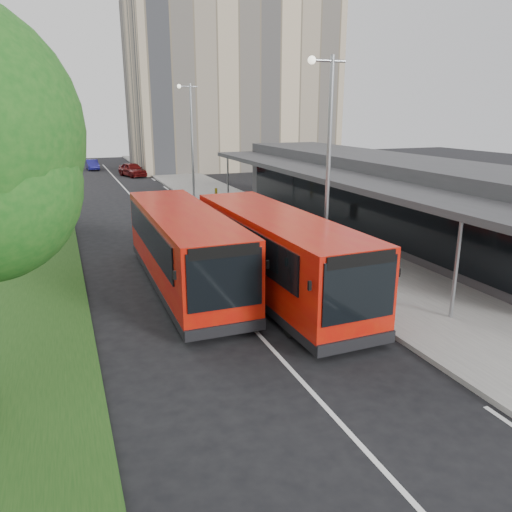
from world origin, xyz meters
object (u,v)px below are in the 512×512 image
(litter_bin, at_px, (273,218))
(lamp_post_near, at_px, (327,156))
(tree_mid, at_px, (4,151))
(bollard, at_px, (216,196))
(tree_far, at_px, (21,136))
(bus_second, at_px, (184,249))
(lamp_post_far, at_px, (191,134))
(car_near, at_px, (132,169))
(bus_main, at_px, (276,255))
(car_far, at_px, (92,165))

(litter_bin, bearing_deg, lamp_post_near, -101.04)
(tree_mid, height_order, bollard, tree_mid)
(tree_far, height_order, bus_second, tree_far)
(bus_second, bearing_deg, lamp_post_near, -12.35)
(lamp_post_far, bearing_deg, tree_mid, -130.68)
(lamp_post_far, distance_m, bollard, 5.51)
(car_near, bearing_deg, lamp_post_far, -97.41)
(bus_second, bearing_deg, bus_main, -35.46)
(bus_second, distance_m, car_far, 41.55)
(bus_second, height_order, bollard, bus_second)
(litter_bin, height_order, car_far, car_far)
(car_far, bearing_deg, bus_main, -88.50)
(tree_far, xyz_separation_m, lamp_post_near, (11.13, -19.05, -0.06))
(tree_far, xyz_separation_m, car_far, (5.48, 23.63, -4.22))
(lamp_post_near, bearing_deg, bollard, 87.56)
(lamp_post_near, relative_size, bollard, 7.22)
(bus_second, relative_size, car_near, 2.51)
(bus_main, height_order, litter_bin, bus_main)
(bus_second, height_order, litter_bin, bus_second)
(litter_bin, bearing_deg, tree_far, 141.61)
(lamp_post_near, relative_size, car_far, 2.36)
(lamp_post_near, relative_size, bus_second, 0.79)
(lamp_post_far, bearing_deg, tree_far, -175.13)
(lamp_post_far, relative_size, bus_main, 0.78)
(litter_bin, bearing_deg, car_far, 102.30)
(litter_bin, bearing_deg, bus_main, -112.71)
(litter_bin, xyz_separation_m, car_near, (-4.04, 26.17, 0.11))
(bus_second, xyz_separation_m, litter_bin, (6.86, 7.71, -0.89))
(litter_bin, relative_size, bollard, 0.77)
(bus_second, xyz_separation_m, car_near, (2.82, 33.89, -0.78))
(car_far, bearing_deg, lamp_post_far, -78.86)
(car_near, bearing_deg, car_far, 97.36)
(litter_bin, distance_m, car_far, 34.62)
(bus_main, bearing_deg, tree_mid, 136.56)
(bollard, bearing_deg, lamp_post_near, -92.44)
(lamp_post_near, bearing_deg, bus_main, -159.82)
(tree_far, distance_m, litter_bin, 16.93)
(tree_far, height_order, lamp_post_far, lamp_post_far)
(tree_mid, xyz_separation_m, car_far, (5.48, 35.63, -4.15))
(tree_far, relative_size, lamp_post_far, 0.92)
(tree_mid, height_order, litter_bin, tree_mid)
(car_near, relative_size, car_far, 1.19)
(tree_mid, height_order, bus_second, tree_mid)
(tree_far, xyz_separation_m, bus_main, (8.79, -19.91, -3.29))
(tree_mid, height_order, car_far, tree_mid)
(lamp_post_far, relative_size, car_far, 2.36)
(lamp_post_near, xyz_separation_m, litter_bin, (1.73, 8.86, -4.14))
(lamp_post_near, height_order, lamp_post_far, same)
(tree_mid, xyz_separation_m, lamp_post_near, (11.13, -7.05, 0.01))
(bollard, relative_size, car_far, 0.33)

